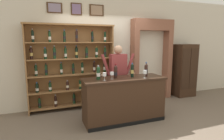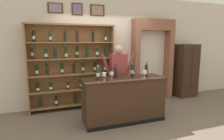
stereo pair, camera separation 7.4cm
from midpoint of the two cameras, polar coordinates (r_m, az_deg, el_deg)
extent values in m
cube|color=#6B5B4C|center=(4.34, 3.32, -15.45)|extent=(14.00, 14.00, 0.02)
cube|color=beige|center=(5.31, -2.49, 6.08)|extent=(12.00, 0.16, 3.03)
cube|color=#422B19|center=(5.06, -16.63, 17.85)|extent=(0.37, 0.02, 0.25)
cube|color=gray|center=(5.04, -16.62, 17.88)|extent=(0.30, 0.01, 0.20)
cube|color=#422B19|center=(5.11, -10.27, 17.97)|extent=(0.28, 0.02, 0.31)
cube|color=slate|center=(5.10, -10.24, 17.99)|extent=(0.22, 0.01, 0.25)
cube|color=#422B19|center=(5.23, -4.12, 17.89)|extent=(0.39, 0.02, 0.30)
cube|color=#967961|center=(5.22, -4.07, 17.91)|extent=(0.31, 0.01, 0.24)
cube|color=olive|center=(4.86, -24.26, 0.06)|extent=(0.03, 0.32, 2.20)
cube|color=olive|center=(5.13, 0.35, 1.30)|extent=(0.03, 0.32, 2.20)
cube|color=olive|center=(5.03, -11.85, 0.95)|extent=(2.18, 0.02, 2.20)
cube|color=olive|center=(5.11, -11.26, -10.28)|extent=(2.12, 0.31, 0.02)
cylinder|color=#19381E|center=(5.05, -20.80, -9.51)|extent=(0.07, 0.07, 0.21)
sphere|color=#19381E|center=(5.02, -20.88, -8.29)|extent=(0.07, 0.07, 0.07)
cylinder|color=#19381E|center=(5.01, -20.90, -7.96)|extent=(0.03, 0.03, 0.07)
cylinder|color=maroon|center=(5.00, -20.91, -7.68)|extent=(0.03, 0.03, 0.03)
cylinder|color=black|center=(5.05, -20.79, -9.72)|extent=(0.07, 0.07, 0.07)
cylinder|color=black|center=(5.01, -16.37, -9.37)|extent=(0.07, 0.07, 0.23)
sphere|color=black|center=(4.97, -16.43, -8.06)|extent=(0.07, 0.07, 0.07)
cylinder|color=black|center=(4.96, -16.45, -7.68)|extent=(0.03, 0.03, 0.08)
cylinder|color=#99999E|center=(4.95, -16.47, -7.34)|extent=(0.04, 0.04, 0.03)
cylinder|color=silver|center=(5.01, -16.37, -9.41)|extent=(0.07, 0.07, 0.07)
cylinder|color=#19381E|center=(5.10, -11.02, -8.86)|extent=(0.07, 0.07, 0.22)
sphere|color=#19381E|center=(5.07, -11.06, -7.60)|extent=(0.07, 0.07, 0.07)
cylinder|color=#19381E|center=(5.06, -11.07, -7.28)|extent=(0.03, 0.03, 0.07)
cylinder|color=black|center=(5.05, -11.08, -6.99)|extent=(0.04, 0.04, 0.03)
cylinder|color=black|center=(5.10, -11.02, -8.79)|extent=(0.07, 0.07, 0.07)
cylinder|color=black|center=(5.14, -6.63, -8.61)|extent=(0.07, 0.07, 0.22)
sphere|color=black|center=(5.11, -6.66, -7.38)|extent=(0.07, 0.07, 0.07)
cylinder|color=black|center=(5.10, -6.67, -6.99)|extent=(0.03, 0.03, 0.08)
cylinder|color=maroon|center=(5.09, -6.67, -6.65)|extent=(0.03, 0.03, 0.03)
cylinder|color=tan|center=(5.15, -6.63, -8.83)|extent=(0.07, 0.07, 0.07)
cylinder|color=black|center=(5.20, -2.40, -8.41)|extent=(0.07, 0.07, 0.21)
sphere|color=black|center=(5.17, -2.40, -7.24)|extent=(0.07, 0.07, 0.07)
cylinder|color=black|center=(5.16, -2.41, -6.90)|extent=(0.03, 0.03, 0.07)
cylinder|color=#99999E|center=(5.15, -2.41, -6.61)|extent=(0.03, 0.03, 0.03)
cylinder|color=black|center=(5.20, -2.40, -8.41)|extent=(0.07, 0.07, 0.07)
cube|color=olive|center=(4.99, -11.41, -5.86)|extent=(2.12, 0.31, 0.02)
cylinder|color=black|center=(4.91, -21.47, -5.25)|extent=(0.07, 0.07, 0.19)
sphere|color=black|center=(4.89, -21.54, -4.07)|extent=(0.07, 0.07, 0.07)
cylinder|color=black|center=(4.89, -21.56, -3.78)|extent=(0.04, 0.04, 0.06)
cylinder|color=navy|center=(4.88, -21.57, -3.52)|extent=(0.04, 0.04, 0.03)
cylinder|color=silver|center=(4.92, -21.46, -5.49)|extent=(0.08, 0.08, 0.06)
cylinder|color=black|center=(4.90, -17.91, -5.10)|extent=(0.07, 0.07, 0.19)
sphere|color=black|center=(4.88, -17.97, -3.96)|extent=(0.07, 0.07, 0.07)
cylinder|color=black|center=(4.87, -17.98, -3.59)|extent=(0.03, 0.03, 0.08)
cylinder|color=navy|center=(4.87, -18.00, -3.27)|extent=(0.03, 0.03, 0.03)
cylinder|color=silver|center=(4.91, -17.90, -5.30)|extent=(0.08, 0.08, 0.06)
cylinder|color=black|center=(4.92, -12.96, -4.86)|extent=(0.07, 0.07, 0.19)
sphere|color=black|center=(4.90, -13.00, -3.72)|extent=(0.07, 0.07, 0.07)
cylinder|color=black|center=(4.89, -13.01, -3.44)|extent=(0.03, 0.03, 0.06)
cylinder|color=#99999E|center=(4.89, -13.02, -3.20)|extent=(0.03, 0.03, 0.03)
cylinder|color=beige|center=(4.92, -12.96, -4.87)|extent=(0.08, 0.08, 0.06)
cylinder|color=black|center=(4.96, -9.15, -4.52)|extent=(0.07, 0.07, 0.20)
sphere|color=black|center=(4.94, -9.18, -3.30)|extent=(0.07, 0.07, 0.07)
cylinder|color=black|center=(4.93, -9.19, -2.96)|extent=(0.03, 0.03, 0.07)
cylinder|color=#B79338|center=(4.93, -9.20, -2.66)|extent=(0.04, 0.04, 0.03)
cylinder|color=tan|center=(4.96, -9.15, -4.53)|extent=(0.08, 0.08, 0.07)
cylinder|color=#19381E|center=(5.08, -5.78, -4.23)|extent=(0.07, 0.07, 0.19)
sphere|color=#19381E|center=(5.06, -5.80, -3.13)|extent=(0.07, 0.07, 0.07)
cylinder|color=#19381E|center=(5.05, -5.80, -2.86)|extent=(0.03, 0.03, 0.06)
cylinder|color=#99999E|center=(5.05, -5.81, -2.64)|extent=(0.03, 0.03, 0.03)
cylinder|color=silver|center=(5.09, -5.78, -4.54)|extent=(0.08, 0.08, 0.06)
cylinder|color=black|center=(5.14, -1.38, -4.02)|extent=(0.07, 0.07, 0.19)
sphere|color=black|center=(5.11, -1.38, -2.91)|extent=(0.07, 0.07, 0.07)
cylinder|color=black|center=(5.11, -1.38, -2.62)|extent=(0.04, 0.04, 0.07)
cylinder|color=#99999E|center=(5.10, -1.38, -2.36)|extent=(0.04, 0.04, 0.03)
cylinder|color=beige|center=(5.13, -1.38, -3.93)|extent=(0.08, 0.08, 0.06)
cube|color=olive|center=(4.91, -11.55, -1.26)|extent=(2.12, 0.31, 0.02)
cylinder|color=black|center=(4.88, -21.74, -0.21)|extent=(0.07, 0.07, 0.24)
sphere|color=black|center=(4.86, -21.82, 1.23)|extent=(0.07, 0.07, 0.07)
cylinder|color=black|center=(4.86, -21.84, 1.52)|extent=(0.03, 0.03, 0.06)
cylinder|color=#99999E|center=(4.86, -21.85, 1.75)|extent=(0.03, 0.03, 0.03)
cylinder|color=silver|center=(4.88, -21.71, -0.61)|extent=(0.07, 0.07, 0.08)
cylinder|color=#19381E|center=(4.87, -19.01, -0.11)|extent=(0.07, 0.07, 0.23)
sphere|color=#19381E|center=(4.85, -19.08, 1.32)|extent=(0.07, 0.07, 0.07)
cylinder|color=#19381E|center=(4.85, -19.10, 1.64)|extent=(0.03, 0.03, 0.07)
cylinder|color=black|center=(4.84, -19.11, 1.90)|extent=(0.03, 0.03, 0.03)
cylinder|color=black|center=(4.87, -19.00, -0.30)|extent=(0.07, 0.07, 0.07)
cylinder|color=black|center=(4.89, -14.73, 0.17)|extent=(0.07, 0.07, 0.24)
sphere|color=black|center=(4.88, -14.79, 1.63)|extent=(0.07, 0.07, 0.07)
cylinder|color=black|center=(4.87, -14.80, 1.98)|extent=(0.03, 0.03, 0.07)
cylinder|color=navy|center=(4.87, -14.82, 2.28)|extent=(0.03, 0.03, 0.03)
cylinder|color=silver|center=(4.90, -14.72, -0.20)|extent=(0.07, 0.07, 0.08)
cylinder|color=black|center=(4.91, -11.24, 0.27)|extent=(0.07, 0.07, 0.23)
sphere|color=black|center=(4.89, -11.28, 1.67)|extent=(0.07, 0.07, 0.07)
cylinder|color=black|center=(4.89, -11.30, 2.09)|extent=(0.03, 0.03, 0.08)
cylinder|color=#B79338|center=(4.88, -11.31, 2.46)|extent=(0.03, 0.03, 0.03)
cylinder|color=black|center=(4.91, -11.24, 0.25)|extent=(0.07, 0.07, 0.07)
cylinder|color=black|center=(4.93, -8.54, 0.44)|extent=(0.07, 0.07, 0.24)
sphere|color=black|center=(4.91, -8.57, 1.90)|extent=(0.07, 0.07, 0.07)
cylinder|color=black|center=(4.91, -8.58, 2.30)|extent=(0.03, 0.03, 0.08)
cylinder|color=#B79338|center=(4.90, -8.59, 2.65)|extent=(0.03, 0.03, 0.03)
cylinder|color=beige|center=(4.93, -8.53, 0.38)|extent=(0.07, 0.07, 0.08)
cylinder|color=black|center=(5.03, -4.87, 0.68)|extent=(0.07, 0.07, 0.24)
sphere|color=black|center=(5.01, -4.89, 2.11)|extent=(0.07, 0.07, 0.07)
cylinder|color=black|center=(5.01, -4.90, 2.41)|extent=(0.03, 0.03, 0.06)
cylinder|color=navy|center=(5.01, -4.90, 2.66)|extent=(0.03, 0.03, 0.03)
cylinder|color=silver|center=(5.03, -4.87, 0.49)|extent=(0.07, 0.07, 0.08)
cylinder|color=black|center=(5.07, -1.69, 0.80)|extent=(0.07, 0.07, 0.24)
sphere|color=black|center=(5.06, -1.70, 2.23)|extent=(0.07, 0.07, 0.07)
cylinder|color=black|center=(5.05, -1.70, 2.50)|extent=(0.03, 0.03, 0.06)
cylinder|color=maroon|center=(5.05, -1.70, 2.73)|extent=(0.03, 0.03, 0.03)
cylinder|color=silver|center=(5.08, -1.69, 0.55)|extent=(0.07, 0.07, 0.08)
cube|color=olive|center=(4.85, -11.71, 3.48)|extent=(2.12, 0.31, 0.02)
cylinder|color=black|center=(4.83, -22.98, 4.44)|extent=(0.07, 0.07, 0.23)
sphere|color=black|center=(4.82, -23.07, 5.87)|extent=(0.07, 0.07, 0.07)
cylinder|color=black|center=(4.82, -23.10, 6.28)|extent=(0.03, 0.03, 0.08)
cylinder|color=#99999E|center=(4.82, -23.12, 6.65)|extent=(0.04, 0.04, 0.03)
cylinder|color=tan|center=(4.83, -22.99, 4.51)|extent=(0.07, 0.07, 0.07)
cylinder|color=black|center=(4.76, -19.25, 4.54)|extent=(0.07, 0.07, 0.22)
sphere|color=black|center=(4.76, -19.33, 5.94)|extent=(0.07, 0.07, 0.07)
cylinder|color=black|center=(4.76, -19.34, 6.25)|extent=(0.03, 0.03, 0.07)
cylinder|color=navy|center=(4.76, -19.36, 6.53)|extent=(0.04, 0.04, 0.03)
cylinder|color=silver|center=(4.76, -19.24, 4.35)|extent=(0.07, 0.07, 0.07)
cylinder|color=#19381E|center=(4.80, -16.67, 4.82)|extent=(0.07, 0.07, 0.24)
sphere|color=#19381E|center=(4.80, -16.74, 6.31)|extent=(0.07, 0.07, 0.07)
cylinder|color=#19381E|center=(4.79, -16.76, 6.74)|extent=(0.03, 0.03, 0.08)
cylinder|color=#99999E|center=(4.79, -16.78, 7.11)|extent=(0.03, 0.03, 0.03)
cylinder|color=black|center=(4.80, -16.67, 4.84)|extent=(0.07, 0.07, 0.08)
cylinder|color=#19381E|center=(4.85, -13.51, 4.89)|extent=(0.07, 0.07, 0.22)
sphere|color=#19381E|center=(4.84, -13.56, 6.28)|extent=(0.07, 0.07, 0.07)
cylinder|color=#19381E|center=(4.84, -13.58, 6.70)|extent=(0.03, 0.03, 0.08)
cylinder|color=navy|center=(4.84, -13.59, 7.08)|extent=(0.04, 0.04, 0.03)
cylinder|color=silver|center=(4.85, -13.50, 4.50)|extent=(0.07, 0.07, 0.07)
cylinder|color=black|center=(4.89, -10.28, 5.10)|extent=(0.07, 0.07, 0.24)
sphere|color=black|center=(4.88, -10.32, 6.55)|extent=(0.07, 0.07, 0.07)
cylinder|color=black|center=(4.88, -10.33, 6.97)|extent=(0.03, 0.03, 0.08)
cylinder|color=navy|center=(4.88, -10.34, 7.34)|extent=(0.04, 0.04, 0.03)
cylinder|color=tan|center=(4.89, -10.28, 5.10)|extent=(0.07, 0.07, 0.08)
cylinder|color=#19381E|center=(4.92, -7.19, 5.16)|extent=(0.07, 0.07, 0.23)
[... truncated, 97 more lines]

